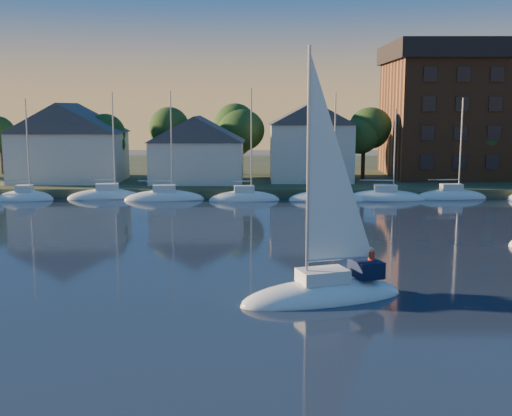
{
  "coord_description": "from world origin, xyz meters",
  "views": [
    {
      "loc": [
        1.68,
        -21.29,
        10.25
      ],
      "look_at": [
        1.4,
        22.0,
        3.35
      ],
      "focal_mm": 45.0,
      "sensor_mm": 36.0,
      "label": 1
    }
  ],
  "objects_px": {
    "clubhouse_centre": "(197,148)",
    "hero_sailboat": "(325,288)",
    "condo_block": "(504,110)",
    "clubhouse_east": "(311,141)",
    "clubhouse_west": "(69,141)"
  },
  "relations": [
    {
      "from": "condo_block",
      "to": "hero_sailboat",
      "type": "xyz_separation_m",
      "value": [
        -28.84,
        -52.98,
        -9.19
      ]
    },
    {
      "from": "clubhouse_west",
      "to": "hero_sailboat",
      "type": "xyz_separation_m",
      "value": [
        27.16,
        -46.03,
        -5.33
      ]
    },
    {
      "from": "clubhouse_centre",
      "to": "hero_sailboat",
      "type": "height_order",
      "value": "hero_sailboat"
    },
    {
      "from": "clubhouse_east",
      "to": "hero_sailboat",
      "type": "relative_size",
      "value": 0.73
    },
    {
      "from": "condo_block",
      "to": "clubhouse_east",
      "type": "bearing_deg",
      "value": -167.11
    },
    {
      "from": "clubhouse_east",
      "to": "condo_block",
      "type": "xyz_separation_m",
      "value": [
        26.0,
        5.95,
        3.79
      ]
    },
    {
      "from": "clubhouse_west",
      "to": "condo_block",
      "type": "distance_m",
      "value": 56.56
    },
    {
      "from": "clubhouse_west",
      "to": "condo_block",
      "type": "height_order",
      "value": "condo_block"
    },
    {
      "from": "clubhouse_centre",
      "to": "clubhouse_east",
      "type": "relative_size",
      "value": 1.1
    },
    {
      "from": "clubhouse_centre",
      "to": "hero_sailboat",
      "type": "bearing_deg",
      "value": -76.08
    },
    {
      "from": "clubhouse_west",
      "to": "condo_block",
      "type": "relative_size",
      "value": 0.44
    },
    {
      "from": "clubhouse_centre",
      "to": "hero_sailboat",
      "type": "relative_size",
      "value": 0.8
    },
    {
      "from": "clubhouse_centre",
      "to": "hero_sailboat",
      "type": "xyz_separation_m",
      "value": [
        11.16,
        -45.03,
        -4.54
      ]
    },
    {
      "from": "clubhouse_east",
      "to": "clubhouse_centre",
      "type": "bearing_deg",
      "value": -171.87
    },
    {
      "from": "clubhouse_centre",
      "to": "condo_block",
      "type": "xyz_separation_m",
      "value": [
        40.0,
        7.95,
        4.66
      ]
    }
  ]
}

